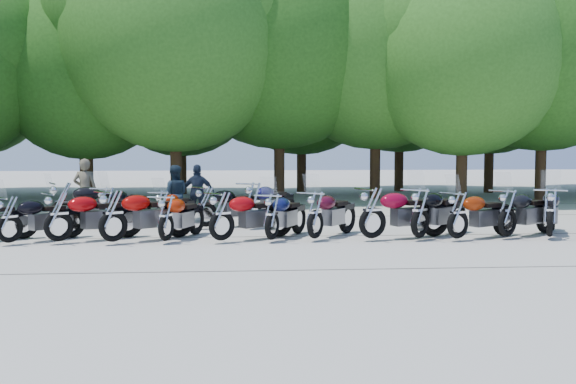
{
  "coord_description": "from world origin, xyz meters",
  "views": [
    {
      "loc": [
        -1.28,
        -14.93,
        2.25
      ],
      "look_at": [
        0.0,
        1.5,
        1.1
      ],
      "focal_mm": 42.0,
      "sensor_mm": 36.0,
      "label": 1
    }
  ],
  "objects": [
    {
      "name": "tree_6",
      "position": [
        7.55,
        10.82,
        5.81
      ],
      "size": [
        8.0,
        8.0,
        9.82
      ],
      "color": "#3A2614",
      "rests_on": "ground"
    },
    {
      "name": "motorcycle_17",
      "position": [
        -2.08,
        3.11,
        0.65
      ],
      "size": [
        2.35,
        1.79,
        1.31
      ],
      "primitive_type": null,
      "rotation": [
        0.0,
        0.0,
        2.11
      ],
      "color": "black",
      "rests_on": "ground"
    },
    {
      "name": "tree_7",
      "position": [
        11.2,
        11.78,
        6.39
      ],
      "size": [
        8.79,
        8.79,
        10.79
      ],
      "color": "#3A2614",
      "rests_on": "ground"
    },
    {
      "name": "tree_2",
      "position": [
        -7.25,
        12.84,
        5.31
      ],
      "size": [
        7.31,
        7.31,
        8.97
      ],
      "color": "#3A2614",
      "rests_on": "ground"
    },
    {
      "name": "tree_11",
      "position": [
        -3.76,
        16.43,
        5.49
      ],
      "size": [
        7.56,
        7.56,
        9.28
      ],
      "color": "#3A2614",
      "rests_on": "ground"
    },
    {
      "name": "tree_5",
      "position": [
        4.61,
        13.2,
        6.57
      ],
      "size": [
        9.04,
        9.04,
        11.1
      ],
      "color": "#3A2614",
      "rests_on": "ground"
    },
    {
      "name": "motorcycle_18",
      "position": [
        -0.81,
        3.05,
        0.71
      ],
      "size": [
        2.03,
        2.52,
        1.42
      ],
      "primitive_type": null,
      "rotation": [
        0.0,
        0.0,
        2.55
      ],
      "color": "#0F0E40",
      "rests_on": "ground"
    },
    {
      "name": "rider_0",
      "position": [
        -5.62,
        4.86,
        0.93
      ],
      "size": [
        0.7,
        0.47,
        1.87
      ],
      "primitive_type": "imported",
      "rotation": [
        0.0,
        0.0,
        3.11
      ],
      "color": "brown",
      "rests_on": "ground"
    },
    {
      "name": "motorcycle_3",
      "position": [
        -4.05,
        0.42,
        0.7
      ],
      "size": [
        2.41,
        2.15,
        1.4
      ],
      "primitive_type": null,
      "rotation": [
        0.0,
        0.0,
        2.25
      ],
      "color": "#9A0705",
      "rests_on": "ground"
    },
    {
      "name": "tree_10",
      "position": [
        -8.29,
        16.97,
        5.66
      ],
      "size": [
        7.78,
        7.78,
        9.55
      ],
      "color": "#3A2614",
      "rests_on": "ground"
    },
    {
      "name": "motorcycle_8",
      "position": [
        1.91,
        0.52,
        0.72
      ],
      "size": [
        2.64,
        1.66,
        1.43
      ],
      "primitive_type": null,
      "rotation": [
        0.0,
        0.0,
        1.95
      ],
      "color": "maroon",
      "rests_on": "ground"
    },
    {
      "name": "motorcycle_11",
      "position": [
        5.19,
        0.59,
        0.68
      ],
      "size": [
        2.39,
        1.96,
        1.36
      ],
      "primitive_type": null,
      "rotation": [
        0.0,
        0.0,
        2.17
      ],
      "color": "black",
      "rests_on": "ground"
    },
    {
      "name": "tree_13",
      "position": [
        6.69,
        17.47,
        6.04
      ],
      "size": [
        8.31,
        8.31,
        10.2
      ],
      "color": "#3A2614",
      "rests_on": "ground"
    },
    {
      "name": "motorcycle_1",
      "position": [
        -6.35,
        0.5,
        0.63
      ],
      "size": [
        2.02,
        2.08,
        1.25
      ],
      "primitive_type": null,
      "rotation": [
        0.0,
        0.0,
        2.38
      ],
      "color": "black",
      "rests_on": "ground"
    },
    {
      "name": "motorcycle_12",
      "position": [
        6.17,
        0.45,
        0.7
      ],
      "size": [
        1.79,
        2.54,
        1.39
      ],
      "primitive_type": null,
      "rotation": [
        0.0,
        0.0,
        2.67
      ],
      "color": "black",
      "rests_on": "ground"
    },
    {
      "name": "rider_2",
      "position": [
        -2.39,
        4.94,
        0.84
      ],
      "size": [
        1.0,
        0.44,
        1.68
      ],
      "primitive_type": "imported",
      "rotation": [
        0.0,
        0.0,
        3.11
      ],
      "color": "#1B2538",
      "rests_on": "ground"
    },
    {
      "name": "motorcycle_15",
      "position": [
        -4.69,
        3.11,
        0.65
      ],
      "size": [
        1.63,
        2.37,
        1.3
      ],
      "primitive_type": null,
      "rotation": [
        0.0,
        0.0,
        2.69
      ],
      "color": "black",
      "rests_on": "ground"
    },
    {
      "name": "motorcycle_7",
      "position": [
        0.57,
        0.62,
        0.67
      ],
      "size": [
        1.95,
        2.34,
        1.33
      ],
      "primitive_type": null,
      "rotation": [
        0.0,
        0.0,
        2.53
      ],
      "color": "#3F0818",
      "rests_on": "ground"
    },
    {
      "name": "motorcycle_9",
      "position": [
        3.04,
        0.52,
        0.7
      ],
      "size": [
        2.32,
        2.27,
        1.41
      ],
      "primitive_type": null,
      "rotation": [
        0.0,
        0.0,
        2.34
      ],
      "color": "black",
      "rests_on": "ground"
    },
    {
      "name": "motorcycle_10",
      "position": [
        3.89,
        0.34,
        0.66
      ],
      "size": [
        2.38,
        1.78,
        1.32
      ],
      "primitive_type": null,
      "rotation": [
        0.0,
        0.0,
        2.09
      ],
      "color": "maroon",
      "rests_on": "ground"
    },
    {
      "name": "tree_14",
      "position": [
        10.68,
        16.09,
        5.83
      ],
      "size": [
        8.02,
        8.02,
        9.84
      ],
      "color": "#3A2614",
      "rests_on": "ground"
    },
    {
      "name": "ground",
      "position": [
        0.0,
        0.0,
        0.0
      ],
      "size": [
        90.0,
        90.0,
        0.0
      ],
      "primitive_type": "plane",
      "color": "#A5A095",
      "rests_on": "ground"
    },
    {
      "name": "motorcycle_2",
      "position": [
        -5.29,
        0.6,
        0.68
      ],
      "size": [
        2.37,
        1.99,
        1.35
      ],
      "primitive_type": null,
      "rotation": [
        0.0,
        0.0,
        2.2
      ],
      "color": "#9C0508",
      "rests_on": "ground"
    },
    {
      "name": "motorcycle_16",
      "position": [
        -3.23,
        3.07,
        0.58
      ],
      "size": [
        1.41,
        2.14,
        1.17
      ],
      "primitive_type": null,
      "rotation": [
        0.0,
        0.0,
        2.72
      ],
      "color": "#A01D05",
      "rests_on": "ground"
    },
    {
      "name": "rider_1",
      "position": [
        -3.03,
        4.36,
        0.84
      ],
      "size": [
        0.85,
        0.69,
        1.68
      ],
      "primitive_type": "imported",
      "rotation": [
        0.0,
        0.0,
        3.2
      ],
      "color": "#1B2B39",
      "rests_on": "ground"
    },
    {
      "name": "tree_3",
      "position": [
        -3.57,
        11.24,
        6.32
      ],
      "size": [
        8.7,
        8.7,
        10.67
      ],
      "color": "#3A2614",
      "rests_on": "ground"
    },
    {
      "name": "tree_12",
      "position": [
        1.8,
        16.47,
        5.72
      ],
      "size": [
        7.88,
        7.88,
        9.67
      ],
      "color": "#3A2614",
      "rests_on": "ground"
    },
    {
      "name": "motorcycle_6",
      "position": [
        -0.45,
        0.52,
        0.64
      ],
      "size": [
        1.65,
        2.33,
        1.28
      ],
      "primitive_type": null,
      "rotation": [
        0.0,
        0.0,
        2.67
      ],
      "color": "#0E133F",
      "rests_on": "ground"
    },
    {
      "name": "motorcycle_5",
      "position": [
        -1.6,
        0.45,
        0.67
      ],
      "size": [
        2.36,
        1.95,
        1.34
      ],
      "primitive_type": null,
      "rotation": [
        0.0,
        0.0,
        2.18
      ],
      "color": "#9F050A",
      "rests_on": "ground"
    },
    {
      "name": "motorcycle_4",
      "position": [
        -2.87,
        0.5,
        0.63
      ],
      "size": [
        1.45,
        2.32,
        1.26
      ],
      "primitive_type": null,
      "rotation": [
        0.0,
        0.0,
        2.76
      ],
      "color": "#A01E05",
      "rests_on": "ground"
    },
    {
      "name": "motorcycle_14",
      "position": [
        -5.83,
        3.18,
        0.72
      ],
      "size": [
        2.64,
        1.81,
        1.45
      ],
      "primitive_type": null,
      "rotation": [
        0.0,
        0.0,
        2.02
      ],
      "color": "black",
      "rests_on": "ground"
    },
    {
      "name": "tree_4",
      "position": [
        0.54,
        13.09,
        6.64
      ],
      "size": [
        9.13,
        9.13,
        11.2
      ],
      "color": "#3A2614",
      "rests_on": "ground"
    }
  ]
}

